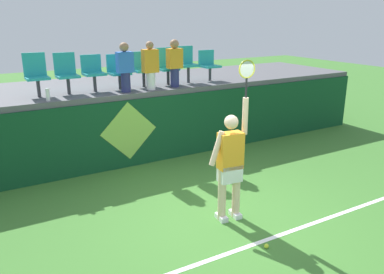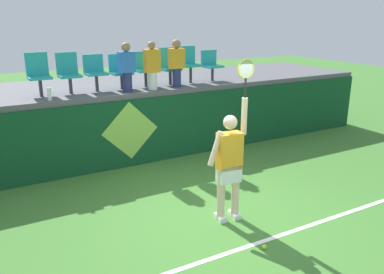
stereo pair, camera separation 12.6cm
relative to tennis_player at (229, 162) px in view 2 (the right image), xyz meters
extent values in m
plane|color=#3D752D|center=(-0.13, 0.03, -0.98)|extent=(40.00, 40.00, 0.00)
cube|color=#0F4223|center=(-0.13, 3.06, -0.24)|extent=(12.87, 0.20, 1.48)
cube|color=#56565B|center=(-0.13, 4.46, 0.56)|extent=(12.87, 2.89, 0.12)
cube|color=white|center=(-0.13, -0.83, -0.98)|extent=(11.58, 0.08, 0.01)
cube|color=white|center=(-0.14, 0.01, -0.94)|extent=(0.15, 0.27, 0.08)
cube|color=white|center=(0.12, -0.01, -0.94)|extent=(0.15, 0.27, 0.08)
cylinder|color=beige|center=(-0.14, 0.01, -0.54)|extent=(0.13, 0.13, 0.88)
cylinder|color=beige|center=(0.12, -0.01, -0.54)|extent=(0.13, 0.13, 0.88)
cube|color=white|center=(-0.01, 0.00, -0.18)|extent=(0.38, 0.26, 0.28)
cube|color=orange|center=(-0.01, 0.00, 0.19)|extent=(0.40, 0.26, 0.58)
sphere|color=beige|center=(-0.01, 0.00, 0.65)|extent=(0.22, 0.22, 0.22)
cylinder|color=beige|center=(-0.24, 0.03, 0.26)|extent=(0.26, 0.12, 0.55)
cylinder|color=beige|center=(0.23, -0.03, 0.72)|extent=(0.09, 0.09, 0.58)
cylinder|color=black|center=(0.23, -0.03, 1.16)|extent=(0.03, 0.03, 0.30)
torus|color=gold|center=(0.23, -0.03, 1.44)|extent=(0.28, 0.05, 0.28)
ellipsoid|color=silver|center=(0.23, -0.03, 1.44)|extent=(0.24, 0.04, 0.24)
sphere|color=#D1E533|center=(-0.04, -0.99, -0.95)|extent=(0.07, 0.07, 0.07)
cylinder|color=white|center=(-2.09, 3.15, 0.74)|extent=(0.08, 0.08, 0.25)
cylinder|color=#38383D|center=(-2.16, 3.65, 0.80)|extent=(0.07, 0.07, 0.36)
cube|color=teal|center=(-2.16, 3.65, 1.00)|extent=(0.44, 0.42, 0.05)
cube|color=teal|center=(-2.16, 3.84, 1.26)|extent=(0.44, 0.04, 0.46)
cylinder|color=#38383D|center=(-1.57, 3.65, 0.79)|extent=(0.07, 0.07, 0.35)
cube|color=teal|center=(-1.57, 3.65, 0.99)|extent=(0.44, 0.42, 0.05)
cube|color=teal|center=(-1.57, 3.84, 1.24)|extent=(0.44, 0.04, 0.45)
cylinder|color=#38383D|center=(-1.01, 3.65, 0.80)|extent=(0.07, 0.07, 0.36)
cube|color=teal|center=(-1.01, 3.65, 1.00)|extent=(0.44, 0.42, 0.05)
cube|color=teal|center=(-1.01, 3.84, 1.21)|extent=(0.44, 0.04, 0.37)
cylinder|color=#38383D|center=(-0.44, 3.65, 0.78)|extent=(0.07, 0.07, 0.33)
cube|color=teal|center=(-0.44, 3.65, 0.97)|extent=(0.44, 0.42, 0.05)
cube|color=teal|center=(-0.44, 3.84, 1.19)|extent=(0.44, 0.04, 0.38)
cylinder|color=#38383D|center=(0.14, 3.65, 0.79)|extent=(0.07, 0.07, 0.35)
cube|color=teal|center=(0.14, 3.65, 0.99)|extent=(0.44, 0.42, 0.05)
cube|color=teal|center=(0.14, 3.84, 1.21)|extent=(0.44, 0.04, 0.39)
cylinder|color=#38383D|center=(0.76, 3.65, 0.79)|extent=(0.07, 0.07, 0.34)
cube|color=teal|center=(0.76, 3.65, 0.99)|extent=(0.44, 0.42, 0.05)
cube|color=teal|center=(0.76, 3.84, 1.24)|extent=(0.44, 0.04, 0.46)
cylinder|color=#38383D|center=(1.31, 3.65, 0.82)|extent=(0.07, 0.07, 0.40)
cube|color=teal|center=(1.31, 3.65, 1.04)|extent=(0.44, 0.42, 0.05)
cube|color=teal|center=(1.31, 3.84, 1.28)|extent=(0.44, 0.04, 0.42)
cylinder|color=#38383D|center=(1.94, 3.65, 0.79)|extent=(0.07, 0.07, 0.34)
cube|color=teal|center=(1.94, 3.65, 0.98)|extent=(0.44, 0.42, 0.05)
cube|color=teal|center=(1.94, 3.84, 1.19)|extent=(0.44, 0.04, 0.36)
cylinder|color=navy|center=(-0.44, 3.29, 0.83)|extent=(0.20, 0.20, 0.42)
cube|color=blue|center=(-0.44, 3.29, 1.25)|extent=(0.34, 0.20, 0.43)
sphere|color=#A87A56|center=(-0.44, 3.29, 1.57)|extent=(0.20, 0.20, 0.20)
cylinder|color=navy|center=(0.76, 3.31, 0.83)|extent=(0.20, 0.20, 0.43)
cube|color=orange|center=(0.76, 3.31, 1.27)|extent=(0.34, 0.20, 0.44)
sphere|color=#A87A56|center=(0.76, 3.31, 1.59)|extent=(0.20, 0.20, 0.20)
cylinder|color=white|center=(0.14, 3.27, 0.81)|extent=(0.20, 0.20, 0.38)
cube|color=orange|center=(0.14, 3.27, 1.25)|extent=(0.34, 0.20, 0.50)
sphere|color=#A87A56|center=(0.14, 3.27, 1.58)|extent=(0.17, 0.17, 0.17)
cube|color=#0F4223|center=(-0.55, 2.96, -0.98)|extent=(0.90, 0.01, 0.00)
plane|color=#8CC64C|center=(-0.55, 2.95, -0.17)|extent=(1.27, 0.00, 1.27)
camera|label=1|loc=(-3.42, -4.69, 2.21)|focal=36.76mm
camera|label=2|loc=(-3.31, -4.76, 2.21)|focal=36.76mm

